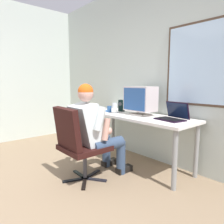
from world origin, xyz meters
The scene contains 10 objects.
wall_rear centered at (0.03, 2.35, 1.41)m, with size 5.52×0.08×2.81m.
desk centered at (-0.16, 1.98, 0.65)m, with size 1.75×0.63×0.74m.
office_chair centered at (-0.24, 1.01, 0.52)m, with size 0.54×0.58×0.93m.
person_seated centered at (-0.23, 1.28, 0.62)m, with size 0.54×0.79×1.20m.
crt_monitor centered at (-0.13, 2.02, 0.97)m, with size 0.44×0.28×0.41m.
laptop centered at (0.40, 2.05, 0.80)m, with size 0.39×0.33×0.22m.
wine_glass centered at (-0.51, 1.86, 0.85)m, with size 0.08×0.08×0.16m.
desk_speaker centered at (-0.60, 2.08, 0.84)m, with size 0.09×0.08×0.19m.
cd_case centered at (-0.82, 1.88, 0.75)m, with size 0.18×0.17×0.01m.
coffee_mug centered at (-0.64, 1.86, 0.79)m, with size 0.07×0.07×0.10m.
Camera 1 is at (1.84, -0.23, 1.21)m, focal length 32.95 mm.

